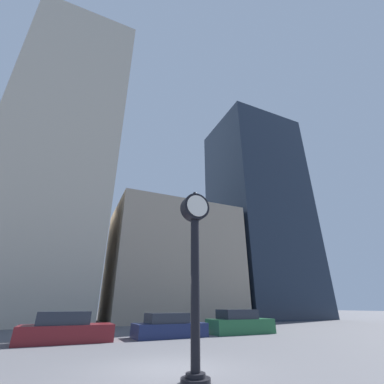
% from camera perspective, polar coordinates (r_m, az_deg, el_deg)
% --- Properties ---
extents(ground_plane, '(200.00, 200.00, 0.00)m').
position_cam_1_polar(ground_plane, '(9.13, -5.36, -34.64)').
color(ground_plane, '#515156').
extents(building_tall_tower, '(12.24, 12.00, 39.57)m').
position_cam_1_polar(building_tall_tower, '(37.30, -26.48, 7.84)').
color(building_tall_tower, '#BCB29E').
rests_on(building_tall_tower, ground_plane).
extents(building_storefront_row, '(15.43, 12.00, 13.65)m').
position_cam_1_polar(building_storefront_row, '(34.84, -4.62, -15.43)').
color(building_storefront_row, gray).
rests_on(building_storefront_row, ground_plane).
extents(building_glass_modern, '(13.31, 12.00, 32.48)m').
position_cam_1_polar(building_glass_modern, '(44.44, 14.39, -4.09)').
color(building_glass_modern, '#1E2838').
rests_on(building_glass_modern, ground_plane).
extents(street_clock, '(0.83, 0.73, 5.01)m').
position_cam_1_polar(street_clock, '(7.55, 0.67, -14.69)').
color(street_clock, black).
rests_on(street_clock, ground_plane).
extents(car_maroon, '(4.51, 1.97, 1.44)m').
position_cam_1_polar(car_maroon, '(16.25, -26.25, -25.68)').
color(car_maroon, maroon).
rests_on(car_maroon, ground_plane).
extents(car_navy, '(4.30, 2.05, 1.31)m').
position_cam_1_polar(car_navy, '(17.31, -5.18, -27.70)').
color(car_navy, '#19234C').
rests_on(car_navy, ground_plane).
extents(car_green, '(4.36, 1.99, 1.48)m').
position_cam_1_polar(car_green, '(19.72, 10.52, -26.75)').
color(car_green, '#236038').
rests_on(car_green, ground_plane).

